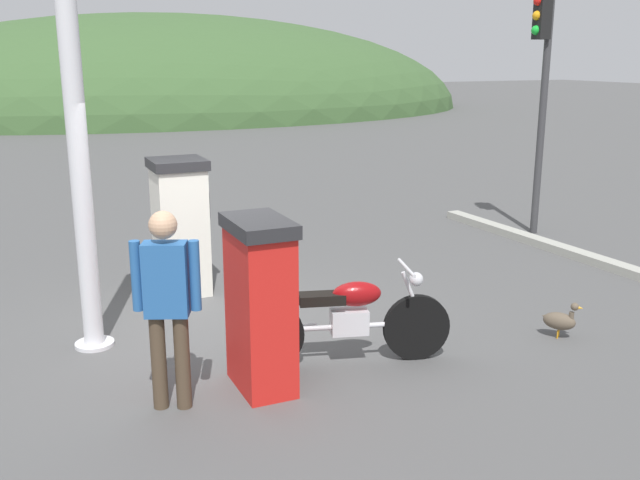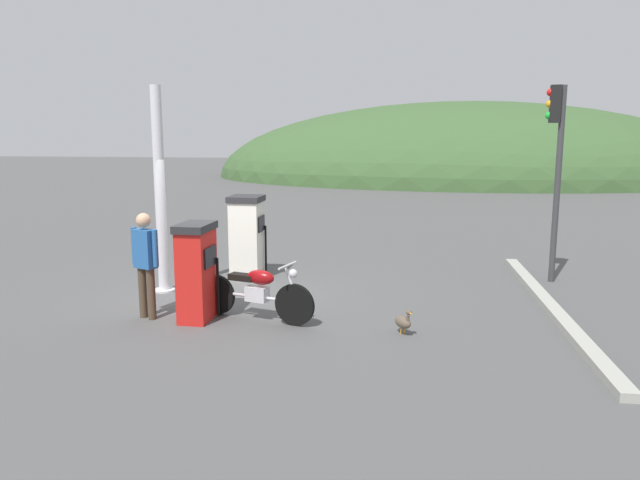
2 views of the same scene
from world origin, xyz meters
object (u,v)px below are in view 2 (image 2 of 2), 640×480
(roadside_traffic_light, at_px, (556,150))
(canopy_support_pole, at_px, (160,195))
(attendant_person, at_px, (145,258))
(fuel_pump_near, at_px, (197,271))
(motorcycle_near_pump, at_px, (256,292))
(wandering_duck, at_px, (403,321))
(fuel_pump_far, at_px, (247,236))

(roadside_traffic_light, bearing_deg, canopy_support_pole, -165.07)
(attendant_person, bearing_deg, canopy_support_pole, 104.63)
(fuel_pump_near, bearing_deg, attendant_person, -176.18)
(attendant_person, xyz_separation_m, canopy_support_pole, (-0.44, 1.67, 0.84))
(fuel_pump_near, xyz_separation_m, attendant_person, (-0.84, -0.06, 0.20))
(roadside_traffic_light, bearing_deg, motorcycle_near_pump, -146.42)
(wandering_duck, bearing_deg, canopy_support_pole, 158.11)
(wandering_duck, distance_m, roadside_traffic_light, 5.34)
(fuel_pump_near, relative_size, fuel_pump_far, 0.92)
(fuel_pump_near, relative_size, wandering_duck, 3.76)
(fuel_pump_near, height_order, fuel_pump_far, fuel_pump_far)
(attendant_person, bearing_deg, fuel_pump_far, 74.37)
(fuel_pump_far, height_order, roadside_traffic_light, roadside_traffic_light)
(wandering_duck, xyz_separation_m, canopy_support_pole, (-4.57, 1.84, 1.64))
(roadside_traffic_light, relative_size, canopy_support_pole, 1.01)
(canopy_support_pole, bearing_deg, fuel_pump_near, -51.69)
(attendant_person, relative_size, wandering_duck, 4.13)
(roadside_traffic_light, bearing_deg, wandering_duck, -126.61)
(wandering_duck, distance_m, canopy_support_pole, 5.19)
(motorcycle_near_pump, relative_size, wandering_duck, 4.91)
(fuel_pump_near, height_order, attendant_person, attendant_person)
(motorcycle_near_pump, bearing_deg, fuel_pump_near, -171.54)
(fuel_pump_far, relative_size, roadside_traffic_light, 0.44)
(fuel_pump_near, height_order, motorcycle_near_pump, fuel_pump_near)
(fuel_pump_far, height_order, motorcycle_near_pump, fuel_pump_far)
(fuel_pump_near, height_order, canopy_support_pole, canopy_support_pole)
(wandering_duck, bearing_deg, roadside_traffic_light, 53.39)
(fuel_pump_far, xyz_separation_m, wandering_duck, (3.30, -3.17, -0.67))
(roadside_traffic_light, distance_m, canopy_support_pole, 7.70)
(wandering_duck, xyz_separation_m, roadside_traffic_light, (2.83, 3.81, 2.45))
(motorcycle_near_pump, bearing_deg, canopy_support_pole, 146.25)
(motorcycle_near_pump, bearing_deg, wandering_duck, -8.70)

